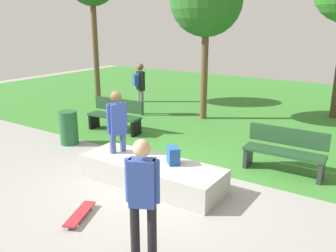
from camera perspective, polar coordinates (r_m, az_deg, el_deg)
name	(u,v)px	position (r m, az deg, el deg)	size (l,w,h in m)	color
ground_plane	(157,184)	(6.91, -1.80, -9.27)	(28.00, 28.00, 0.00)	gray
grass_lawn	(278,108)	(13.45, 17.13, 2.78)	(26.60, 12.93, 0.01)	#387A2D
concrete_ledge	(151,173)	(6.84, -2.70, -7.47)	(2.83, 0.97, 0.45)	#A8A59E
backpack_on_ledge	(173,155)	(6.60, 0.86, -4.73)	(0.28, 0.20, 0.32)	#1E4C8C
skater_performing_trick	(143,193)	(4.45, -4.07, -10.68)	(0.40, 0.32, 1.66)	black
skater_watching	(117,126)	(7.14, -8.10, 0.00)	(0.31, 0.40, 1.71)	#3F5184
skateboard_spare	(80,214)	(5.97, -13.89, -13.46)	(0.48, 0.82, 0.08)	#A5262D
park_bench_near_lamppost	(285,150)	(7.64, 18.17, -3.67)	(1.61, 0.50, 0.91)	#1E4223
park_bench_far_left	(116,115)	(10.11, -8.37, 1.81)	(1.63, 0.58, 0.91)	#1E4223
tree_leaning_ash	(206,0)	(11.16, 6.15, 19.34)	(2.17, 2.17, 4.70)	brown
trash_bin	(69,128)	(9.31, -15.57, -0.26)	(0.45, 0.45, 0.85)	#1E592D
pedestrian_with_backpack	(140,84)	(11.77, -4.52, 6.65)	(0.43, 0.44, 1.70)	slate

